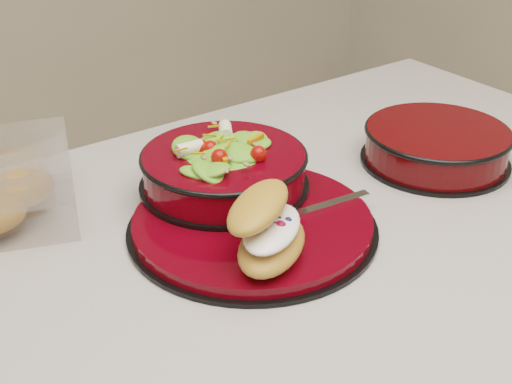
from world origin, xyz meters
TOP-DOWN VIEW (x-y plane):
  - dinner_plate at (-0.04, 0.01)m, footprint 0.31×0.31m
  - salad_bowl at (-0.02, 0.10)m, footprint 0.23×0.23m
  - croissant at (-0.07, -0.06)m, footprint 0.14×0.14m
  - fork at (0.02, -0.02)m, footprint 0.18×0.04m
  - extra_bowl at (0.29, 0.01)m, footprint 0.22×0.22m

SIDE VIEW (x-z plane):
  - dinner_plate at x=-0.04m, z-range 0.90..0.92m
  - fork at x=0.02m, z-range 0.92..0.92m
  - extra_bowl at x=0.29m, z-range 0.90..0.96m
  - salad_bowl at x=-0.02m, z-range 0.91..1.00m
  - croissant at x=-0.07m, z-range 0.92..0.99m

